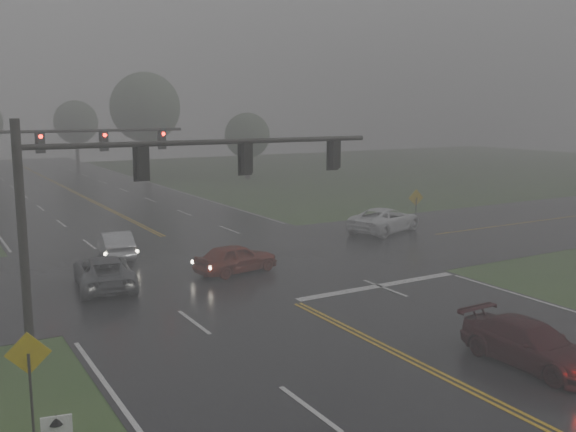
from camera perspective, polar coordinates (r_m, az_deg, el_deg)
main_road at (r=31.31m, az=-4.87°, el=-4.99°), size 18.00×160.00×0.02m
cross_street at (r=33.07m, az=-6.37°, el=-4.22°), size 120.00×14.00×0.02m
stop_bar at (r=29.02m, az=8.11°, el=-6.22°), size 8.50×0.50×0.01m
sedan_maroon at (r=21.66m, az=20.64°, el=-12.30°), size 1.99×4.66×1.34m
sedan_red at (r=31.15m, az=-4.63°, el=-5.06°), size 4.37×2.33×1.41m
sedan_silver at (r=35.33m, az=-15.02°, el=-3.60°), size 2.07×4.48×1.42m
car_grey at (r=29.66m, az=-15.98°, el=-6.15°), size 3.03×5.34×1.41m
pickup_white at (r=41.67m, az=8.57°, el=-1.41°), size 6.13×4.29×1.55m
signal_gantry_near at (r=22.54m, az=-12.42°, el=2.82°), size 13.36×0.33×7.53m
signal_gantry_far at (r=39.80m, az=-20.94°, el=5.09°), size 12.35×0.38×7.41m
sign_diamond_west at (r=16.98m, az=-22.04°, el=-12.22°), size 1.06×0.26×2.58m
sign_diamond_east at (r=42.65m, az=11.31°, el=1.19°), size 1.09×0.21×2.64m
tree_ne_a at (r=78.59m, az=-12.57°, el=9.41°), size 8.24×8.24×12.11m
tree_e_near at (r=71.95m, az=-3.64°, el=7.15°), size 5.04×5.04×7.40m
tree_n_far at (r=96.63m, az=-18.34°, el=7.92°), size 6.14×6.14×9.01m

